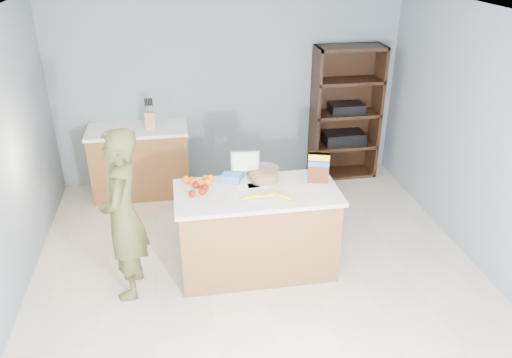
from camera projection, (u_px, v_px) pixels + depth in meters
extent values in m
cube|color=beige|center=(262.00, 286.00, 4.86)|extent=(4.50, 5.00, 0.02)
cube|color=gray|center=(229.00, 89.00, 6.51)|extent=(4.50, 0.02, 2.50)
cube|color=gray|center=(501.00, 154.00, 4.63)|extent=(0.02, 5.00, 2.50)
cube|color=white|center=(264.00, 21.00, 3.74)|extent=(4.50, 5.00, 0.02)
cube|color=brown|center=(257.00, 233.00, 4.93)|extent=(1.50, 0.70, 0.86)
cube|color=silver|center=(257.00, 193.00, 4.73)|extent=(1.56, 0.76, 0.04)
cube|color=black|center=(257.00, 264.00, 5.10)|extent=(1.46, 0.66, 0.10)
cube|color=brown|center=(141.00, 162.00, 6.43)|extent=(1.20, 0.60, 0.86)
cube|color=white|center=(137.00, 129.00, 6.23)|extent=(1.24, 0.62, 0.04)
cube|color=black|center=(341.00, 109.00, 6.88)|extent=(0.90, 0.04, 1.80)
cube|color=black|center=(315.00, 115.00, 6.65)|extent=(0.04, 0.40, 1.80)
cube|color=black|center=(376.00, 112.00, 6.78)|extent=(0.04, 0.40, 1.80)
cube|color=black|center=(341.00, 172.00, 7.11)|extent=(0.90, 0.40, 0.04)
cube|color=black|center=(343.00, 144.00, 6.92)|extent=(0.90, 0.40, 0.04)
cube|color=black|center=(346.00, 113.00, 6.72)|extent=(0.90, 0.40, 0.04)
cube|color=black|center=(348.00, 81.00, 6.52)|extent=(0.90, 0.40, 0.04)
cube|color=black|center=(351.00, 47.00, 6.32)|extent=(0.90, 0.40, 0.04)
cube|color=black|center=(343.00, 138.00, 6.87)|extent=(0.55, 0.32, 0.16)
cube|color=black|center=(346.00, 108.00, 6.68)|extent=(0.45, 0.30, 0.12)
imported|color=#484824|center=(123.00, 215.00, 4.47)|extent=(0.44, 0.63, 1.65)
cube|color=tan|center=(150.00, 120.00, 6.15)|extent=(0.12, 0.10, 0.22)
cylinder|color=black|center=(146.00, 108.00, 6.08)|extent=(0.02, 0.02, 0.09)
cylinder|color=black|center=(147.00, 108.00, 6.08)|extent=(0.02, 0.02, 0.09)
cylinder|color=black|center=(149.00, 108.00, 6.08)|extent=(0.02, 0.02, 0.09)
cylinder|color=black|center=(151.00, 108.00, 6.09)|extent=(0.02, 0.02, 0.09)
cylinder|color=black|center=(152.00, 108.00, 6.09)|extent=(0.02, 0.02, 0.09)
cube|color=white|center=(248.00, 186.00, 4.81)|extent=(0.23, 0.13, 0.00)
cube|color=white|center=(259.00, 185.00, 4.82)|extent=(0.22, 0.11, 0.00)
ellipsoid|color=yellow|center=(250.00, 197.00, 4.56)|extent=(0.20, 0.12, 0.04)
ellipsoid|color=yellow|center=(254.00, 197.00, 4.57)|extent=(0.21, 0.07, 0.04)
ellipsoid|color=yellow|center=(271.00, 195.00, 4.60)|extent=(0.21, 0.08, 0.04)
ellipsoid|color=yellow|center=(282.00, 196.00, 4.58)|extent=(0.18, 0.17, 0.04)
sphere|color=maroon|center=(196.00, 185.00, 4.76)|extent=(0.07, 0.07, 0.07)
sphere|color=maroon|center=(205.00, 188.00, 4.70)|extent=(0.07, 0.07, 0.07)
sphere|color=maroon|center=(192.00, 194.00, 4.60)|extent=(0.07, 0.07, 0.07)
sphere|color=maroon|center=(202.00, 192.00, 4.64)|extent=(0.07, 0.07, 0.07)
sphere|color=orange|center=(194.00, 182.00, 4.81)|extent=(0.08, 0.08, 0.08)
sphere|color=orange|center=(192.00, 180.00, 4.83)|extent=(0.08, 0.08, 0.08)
sphere|color=orange|center=(208.00, 182.00, 4.80)|extent=(0.08, 0.08, 0.08)
sphere|color=orange|center=(206.00, 178.00, 4.87)|extent=(0.08, 0.08, 0.08)
sphere|color=orange|center=(186.00, 180.00, 4.85)|extent=(0.08, 0.08, 0.08)
sphere|color=orange|center=(202.00, 184.00, 4.77)|extent=(0.08, 0.08, 0.08)
sphere|color=orange|center=(210.00, 178.00, 4.87)|extent=(0.08, 0.08, 0.08)
sphere|color=orange|center=(200.00, 183.00, 4.78)|extent=(0.08, 0.08, 0.08)
cube|color=blue|center=(231.00, 178.00, 4.88)|extent=(0.21, 0.18, 0.08)
cylinder|color=#267219|center=(264.00, 176.00, 4.91)|extent=(0.27, 0.27, 0.09)
cylinder|color=white|center=(264.00, 174.00, 4.90)|extent=(0.30, 0.30, 0.13)
cylinder|color=silver|center=(245.00, 177.00, 4.98)|extent=(0.12, 0.12, 0.01)
cylinder|color=silver|center=(245.00, 174.00, 4.97)|extent=(0.02, 0.02, 0.05)
cube|color=silver|center=(245.00, 161.00, 4.91)|extent=(0.28, 0.05, 0.22)
cube|color=yellow|center=(245.00, 162.00, 4.89)|extent=(0.24, 0.02, 0.18)
cube|color=#592B14|center=(318.00, 168.00, 4.82)|extent=(0.21, 0.13, 0.30)
cube|color=yellow|center=(319.00, 156.00, 4.77)|extent=(0.22, 0.13, 0.06)
cube|color=blue|center=(319.00, 163.00, 4.80)|extent=(0.22, 0.13, 0.05)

